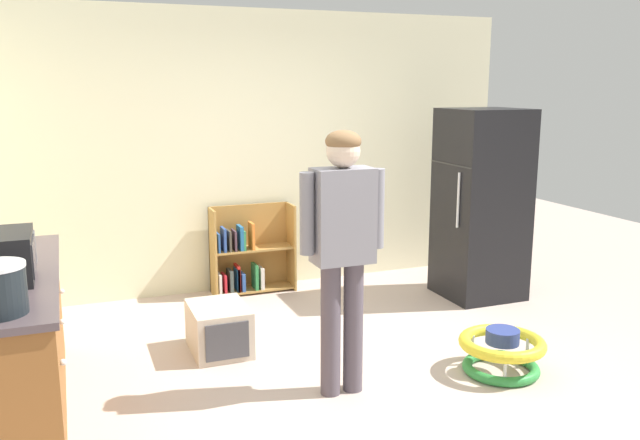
{
  "coord_description": "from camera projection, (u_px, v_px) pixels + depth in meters",
  "views": [
    {
      "loc": [
        -1.8,
        -3.93,
        2.0
      ],
      "look_at": [
        -0.11,
        0.44,
        1.04
      ],
      "focal_mm": 37.21,
      "sensor_mm": 36.0,
      "label": 1
    }
  ],
  "objects": [
    {
      "name": "baby_walker",
      "position": [
        502.0,
        351.0,
        4.65
      ],
      "size": [
        0.6,
        0.6,
        0.32
      ],
      "color": "green",
      "rests_on": "ground"
    },
    {
      "name": "kitchen_counter",
      "position": [
        8.0,
        345.0,
        4.0
      ],
      "size": [
        0.65,
        2.0,
        0.9
      ],
      "color": "brown",
      "rests_on": "ground"
    },
    {
      "name": "bookshelf",
      "position": [
        247.0,
        256.0,
        6.45
      ],
      "size": [
        0.8,
        0.28,
        0.85
      ],
      "color": "#AB8141",
      "rests_on": "ground"
    },
    {
      "name": "ground_plane",
      "position": [
        357.0,
        375.0,
        4.64
      ],
      "size": [
        12.0,
        12.0,
        0.0
      ],
      "primitive_type": "plane",
      "color": "#C5AEA0",
      "rests_on": "ground"
    },
    {
      "name": "standing_person",
      "position": [
        343.0,
        238.0,
        4.19
      ],
      "size": [
        0.57,
        0.22,
        1.73
      ],
      "color": "#534A54",
      "rests_on": "ground"
    },
    {
      "name": "pet_carrier",
      "position": [
        219.0,
        329.0,
        5.02
      ],
      "size": [
        0.42,
        0.55,
        0.36
      ],
      "color": "beige",
      "rests_on": "ground"
    },
    {
      "name": "refrigerator",
      "position": [
        481.0,
        204.0,
        6.23
      ],
      "size": [
        0.73,
        0.68,
        1.78
      ],
      "color": "black",
      "rests_on": "ground"
    },
    {
      "name": "orange_cup",
      "position": [
        18.0,
        234.0,
        4.74
      ],
      "size": [
        0.08,
        0.08,
        0.09
      ],
      "primitive_type": "cylinder",
      "color": "orange",
      "rests_on": "kitchen_counter"
    },
    {
      "name": "back_wall",
      "position": [
        260.0,
        152.0,
        6.49
      ],
      "size": [
        5.2,
        0.06,
        2.7
      ],
      "primitive_type": "cube",
      "color": "beige",
      "rests_on": "ground"
    },
    {
      "name": "banana_bunch",
      "position": [
        6.0,
        243.0,
        4.56
      ],
      "size": [
        0.12,
        0.16,
        0.04
      ],
      "color": "yellow",
      "rests_on": "kitchen_counter"
    }
  ]
}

